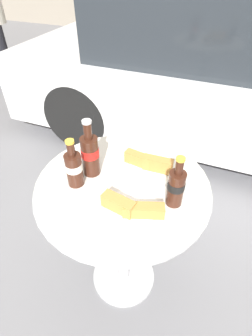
% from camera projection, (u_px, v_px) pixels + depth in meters
% --- Properties ---
extents(ground_plane, '(30.00, 30.00, 0.00)m').
position_uv_depth(ground_plane, '(124.00, 276.00, 1.55)').
color(ground_plane, slate).
extents(bistro_table, '(0.71, 0.71, 0.76)m').
position_uv_depth(bistro_table, '(123.00, 209.00, 1.15)').
color(bistro_table, '#B7B7BC').
rests_on(bistro_table, ground_plane).
extents(cola_bottle_left, '(0.07, 0.07, 0.25)m').
position_uv_depth(cola_bottle_left, '(90.00, 154.00, 1.04)').
color(cola_bottle_left, '#3D1E14').
rests_on(cola_bottle_left, bistro_table).
extents(cola_bottle_right, '(0.07, 0.07, 0.21)m').
position_uv_depth(cola_bottle_right, '(74.00, 168.00, 1.00)').
color(cola_bottle_right, '#3D1E14').
rests_on(cola_bottle_right, bistro_table).
extents(cola_bottle_center, '(0.06, 0.06, 0.21)m').
position_uv_depth(cola_bottle_center, '(176.00, 186.00, 0.92)').
color(cola_bottle_center, '#3D1E14').
rests_on(cola_bottle_center, bistro_table).
extents(lunch_plate_near, '(0.24, 0.24, 0.07)m').
position_uv_depth(lunch_plate_near, '(148.00, 165.00, 1.10)').
color(lunch_plate_near, white).
rests_on(lunch_plate_near, bistro_table).
extents(lunch_plate_far, '(0.25, 0.25, 0.07)m').
position_uv_depth(lunch_plate_far, '(130.00, 213.00, 0.91)').
color(lunch_plate_far, white).
rests_on(lunch_plate_far, bistro_table).
extents(parked_car, '(3.89, 1.67, 1.29)m').
position_uv_depth(parked_car, '(226.00, 73.00, 2.39)').
color(parked_car, silver).
rests_on(parked_car, ground_plane).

